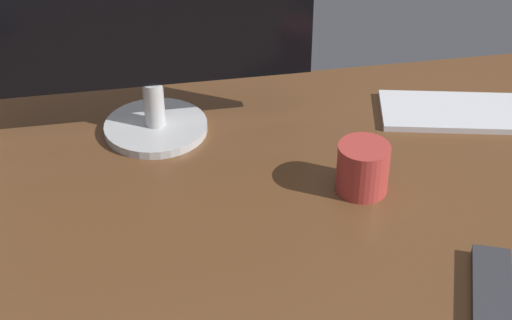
{
  "coord_description": "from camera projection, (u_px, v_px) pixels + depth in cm",
  "views": [
    {
      "loc": [
        -24.72,
        -107.79,
        85.59
      ],
      "look_at": [
        -4.73,
        3.05,
        8.0
      ],
      "focal_mm": 58.51,
      "sensor_mm": 36.0,
      "label": 1
    }
  ],
  "objects": [
    {
      "name": "coffee_mug",
      "position": [
        362.0,
        167.0,
        1.38
      ],
      "size": [
        8.72,
        8.72,
        8.63
      ],
      "primitive_type": "cylinder",
      "color": "#B23833",
      "rests_on": "desk"
    },
    {
      "name": "tv_remote",
      "position": [
        492.0,
        288.0,
        1.19
      ],
      "size": [
        11.27,
        17.19,
        1.88
      ],
      "primitive_type": "cube",
      "rotation": [
        0.0,
        0.0,
        1.19
      ],
      "color": "#2D2D33",
      "rests_on": "desk"
    },
    {
      "name": "keyboard",
      "position": [
        481.0,
        113.0,
        1.59
      ],
      "size": [
        40.19,
        21.83,
        1.2
      ],
      "primitive_type": "cube",
      "rotation": [
        0.0,
        0.0,
        -0.23
      ],
      "color": "silver",
      "rests_on": "desk"
    },
    {
      "name": "monitor",
      "position": [
        148.0,
        26.0,
        1.43
      ],
      "size": [
        57.95,
        19.16,
        40.4
      ],
      "rotation": [
        0.0,
        0.0,
        0.0
      ],
      "color": "#BDBDBD",
      "rests_on": "desk"
    },
    {
      "name": "desk",
      "position": [
        287.0,
        202.0,
        1.39
      ],
      "size": [
        140.0,
        84.0,
        2.0
      ],
      "primitive_type": "cube",
      "color": "brown",
      "rests_on": "ground"
    }
  ]
}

